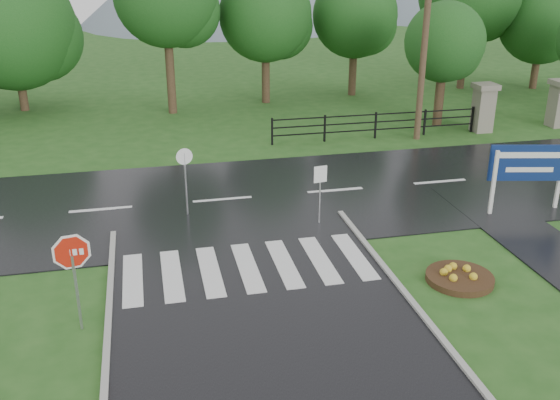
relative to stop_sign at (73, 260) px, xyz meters
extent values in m
plane|color=#25521B|center=(4.13, -3.03, -1.74)|extent=(120.00, 120.00, 0.00)
cube|color=black|center=(4.13, 6.97, -1.74)|extent=(90.00, 8.00, 0.04)
cube|color=black|center=(12.63, 0.97, -1.74)|extent=(2.20, 11.00, 0.04)
cube|color=silver|center=(1.13, 1.97, -1.68)|extent=(0.50, 2.80, 0.02)
cube|color=silver|center=(2.13, 1.97, -1.68)|extent=(0.50, 2.80, 0.02)
cube|color=silver|center=(3.13, 1.97, -1.68)|extent=(0.50, 2.80, 0.02)
cube|color=silver|center=(4.13, 1.97, -1.68)|extent=(0.50, 2.80, 0.02)
cube|color=silver|center=(5.13, 1.97, -1.68)|extent=(0.50, 2.80, 0.02)
cube|color=silver|center=(6.13, 1.97, -1.68)|extent=(0.50, 2.80, 0.02)
cube|color=silver|center=(7.13, 1.97, -1.68)|extent=(0.50, 2.80, 0.02)
cube|color=gray|center=(17.13, 12.97, -0.74)|extent=(0.80, 0.80, 2.00)
cube|color=#6B6659|center=(17.13, 12.97, 0.38)|extent=(1.00, 1.00, 0.24)
cube|color=gray|center=(21.13, 12.97, -0.74)|extent=(0.80, 0.80, 2.00)
cube|color=black|center=(11.88, 12.97, -1.34)|extent=(9.50, 0.05, 0.05)
cube|color=black|center=(11.88, 12.97, -0.99)|extent=(9.50, 0.05, 0.05)
cube|color=black|center=(11.88, 12.97, -0.64)|extent=(9.50, 0.05, 0.05)
cube|color=black|center=(7.13, 12.97, -1.14)|extent=(0.08, 0.08, 1.20)
cube|color=black|center=(16.63, 12.97, -1.14)|extent=(0.08, 0.08, 1.20)
sphere|color=slate|center=(12.13, 61.97, -19.02)|extent=(48.00, 48.00, 48.00)
sphere|color=slate|center=(40.13, 61.97, -14.70)|extent=(36.00, 36.00, 36.00)
cube|color=#939399|center=(0.00, 0.00, -0.82)|extent=(0.06, 0.06, 1.84)
cylinder|color=white|center=(0.00, 0.01, 0.19)|extent=(1.09, 0.21, 1.10)
cylinder|color=red|center=(0.00, 0.00, 0.19)|extent=(0.95, 0.20, 0.96)
cube|color=silver|center=(12.36, 3.89, -0.66)|extent=(0.13, 0.13, 2.15)
cube|color=silver|center=(14.73, 3.89, -0.66)|extent=(0.13, 0.13, 2.15)
cube|color=navy|center=(13.55, 3.89, -0.07)|extent=(2.54, 0.62, 1.18)
cube|color=white|center=(13.55, 3.86, 0.20)|extent=(2.00, 0.45, 0.19)
cube|color=white|center=(13.55, 3.86, -0.29)|extent=(1.47, 0.33, 0.16)
cylinder|color=#332111|center=(9.34, 0.13, -1.65)|extent=(1.73, 1.73, 0.17)
cube|color=#939399|center=(6.80, 4.39, -0.84)|extent=(0.04, 0.04, 1.79)
cube|color=white|center=(6.80, 4.37, -0.09)|extent=(0.42, 0.08, 0.52)
cylinder|color=#939399|center=(2.87, 5.95, -0.69)|extent=(0.06, 0.06, 2.10)
cylinder|color=white|center=(2.87, 5.93, 0.25)|extent=(0.52, 0.13, 0.52)
cylinder|color=#473523|center=(13.68, 12.47, 2.44)|extent=(0.28, 0.28, 8.37)
cylinder|color=#3D2B1C|center=(15.63, 14.47, -0.09)|extent=(0.45, 0.45, 3.30)
sphere|color=#164716|center=(15.63, 14.47, 2.22)|extent=(3.71, 3.71, 3.71)
camera|label=1|loc=(1.75, -12.62, 6.20)|focal=40.00mm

